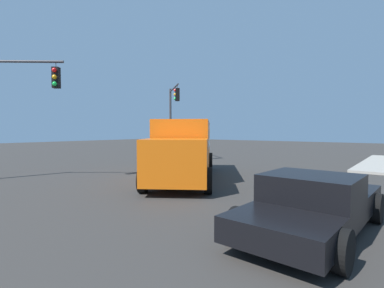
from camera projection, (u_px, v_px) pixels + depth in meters
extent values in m
plane|color=#33302D|center=(185.00, 176.00, 14.88)|extent=(100.00, 100.00, 0.00)
cube|color=orange|center=(186.00, 145.00, 14.83)|extent=(5.49, 6.57, 2.49)
cube|color=orange|center=(175.00, 162.00, 10.62)|extent=(3.05, 2.91, 1.70)
cube|color=black|center=(172.00, 155.00, 9.75)|extent=(1.72, 1.19, 0.88)
cube|color=#B2B2B7|center=(190.00, 165.00, 17.94)|extent=(2.03, 1.45, 0.21)
cube|color=white|center=(209.00, 143.00, 14.74)|extent=(2.95, 4.41, 0.36)
cube|color=white|center=(163.00, 143.00, 14.92)|extent=(2.95, 4.41, 0.36)
cylinder|color=black|center=(208.00, 181.00, 10.61)|extent=(0.79, 0.99, 1.00)
cylinder|color=black|center=(143.00, 180.00, 10.79)|extent=(0.79, 0.99, 1.00)
cylinder|color=black|center=(210.00, 163.00, 16.34)|extent=(0.79, 0.99, 1.00)
cylinder|color=black|center=(167.00, 163.00, 16.52)|extent=(0.79, 0.99, 1.00)
cylinder|color=black|center=(210.00, 161.00, 17.39)|extent=(0.79, 0.99, 1.00)
cylinder|color=black|center=(170.00, 161.00, 17.57)|extent=(0.79, 0.99, 1.00)
cylinder|color=#38383D|center=(170.00, 123.00, 25.06)|extent=(0.20, 0.20, 6.01)
cylinder|color=#38383D|center=(174.00, 88.00, 22.88)|extent=(3.30, 2.79, 0.12)
cylinder|color=#38383D|center=(177.00, 86.00, 21.18)|extent=(0.03, 0.03, 0.25)
cube|color=black|center=(177.00, 95.00, 21.21)|extent=(0.42, 0.42, 0.95)
sphere|color=red|center=(175.00, 90.00, 21.15)|extent=(0.20, 0.20, 0.20)
sphere|color=#EFA314|center=(175.00, 94.00, 21.17)|extent=(0.20, 0.20, 0.20)
sphere|color=#19CC4C|center=(175.00, 99.00, 21.18)|extent=(0.20, 0.20, 0.20)
cylinder|color=#38383D|center=(12.00, 61.00, 12.95)|extent=(3.65, 3.05, 0.12)
cylinder|color=#38383D|center=(56.00, 64.00, 13.01)|extent=(0.03, 0.03, 0.25)
cube|color=black|center=(56.00, 78.00, 13.04)|extent=(0.42, 0.42, 0.95)
sphere|color=red|center=(54.00, 70.00, 12.85)|extent=(0.20, 0.20, 0.20)
sphere|color=#EFA314|center=(54.00, 77.00, 12.86)|extent=(0.20, 0.20, 0.20)
sphere|color=#19CC4C|center=(55.00, 84.00, 12.88)|extent=(0.20, 0.20, 0.20)
cube|color=black|center=(281.00, 230.00, 5.24)|extent=(2.03, 1.60, 0.50)
cube|color=black|center=(311.00, 199.00, 6.44)|extent=(2.04, 1.80, 1.10)
cube|color=black|center=(311.00, 186.00, 6.42)|extent=(1.87, 1.52, 0.48)
cube|color=black|center=(333.00, 196.00, 7.85)|extent=(2.05, 2.10, 0.55)
cylinder|color=black|center=(343.00, 251.00, 4.69)|extent=(0.28, 0.77, 0.76)
cylinder|color=black|center=(238.00, 225.00, 6.01)|extent=(0.28, 0.77, 0.76)
cylinder|color=black|center=(377.00, 208.00, 7.29)|extent=(0.28, 0.77, 0.76)
cylinder|color=black|center=(298.00, 196.00, 8.60)|extent=(0.28, 0.77, 0.76)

